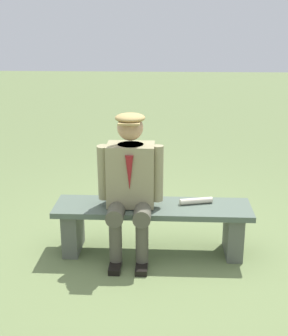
{
  "coord_description": "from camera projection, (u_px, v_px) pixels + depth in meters",
  "views": [
    {
      "loc": [
        -0.12,
        3.89,
        2.05
      ],
      "look_at": [
        0.08,
        0.0,
        0.8
      ],
      "focal_mm": 50.36,
      "sensor_mm": 36.0,
      "label": 1
    }
  ],
  "objects": [
    {
      "name": "rolled_magazine",
      "position": [
        196.0,
        201.0,
        4.23
      ],
      "size": [
        0.3,
        0.13,
        0.05
      ],
      "primitive_type": "cylinder",
      "rotation": [
        0.0,
        1.57,
        0.25
      ],
      "color": "beige",
      "rests_on": "bench"
    },
    {
      "name": "seated_man",
      "position": [
        130.0,
        181.0,
        4.07
      ],
      "size": [
        0.58,
        0.59,
        1.29
      ],
      "color": "gray",
      "rests_on": "ground"
    },
    {
      "name": "ground_plane",
      "position": [
        152.0,
        251.0,
        4.34
      ],
      "size": [
        30.0,
        30.0,
        0.0
      ],
      "primitive_type": "plane",
      "color": "#647646"
    },
    {
      "name": "bench",
      "position": [
        153.0,
        220.0,
        4.24
      ],
      "size": [
        1.75,
        0.46,
        0.45
      ],
      "color": "#4B5A4D",
      "rests_on": "ground"
    }
  ]
}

